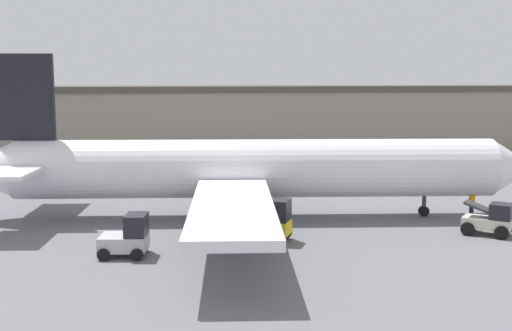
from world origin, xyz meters
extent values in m
plane|color=slate|center=(0.00, 0.00, 0.00)|extent=(400.00, 400.00, 0.00)
cube|color=gray|center=(10.12, 33.10, 3.94)|extent=(92.62, 14.43, 7.88)
cube|color=#47423D|center=(10.12, 33.10, 8.23)|extent=(92.62, 14.72, 0.70)
cylinder|color=white|center=(0.00, 0.00, 3.38)|extent=(32.29, 9.24, 3.93)
cube|color=white|center=(0.07, 10.03, 2.69)|extent=(6.88, 16.37, 0.50)
cube|color=white|center=(-3.24, -9.50, 2.69)|extent=(6.88, 16.37, 0.50)
cylinder|color=#B7B7BC|center=(-0.32, 7.68, 1.19)|extent=(3.50, 2.70, 2.20)
cylinder|color=#B7B7BC|center=(-2.84, -7.15, 1.19)|extent=(3.50, 2.70, 2.20)
cube|color=black|center=(-15.04, 2.55, 8.17)|extent=(3.97, 1.02, 5.66)
cube|color=white|center=(-14.32, 6.81, 3.77)|extent=(4.28, 5.24, 0.24)
cube|color=white|center=(-15.76, -1.71, 3.77)|extent=(4.28, 5.24, 0.24)
cylinder|color=#38383D|center=(11.39, -1.93, 0.71)|extent=(0.28, 0.28, 1.41)
cylinder|color=black|center=(11.39, -1.93, 0.35)|extent=(0.75, 0.46, 0.70)
cylinder|color=#38383D|center=(-2.01, -2.25, 0.71)|extent=(0.28, 0.28, 1.41)
cylinder|color=black|center=(-2.01, -2.25, 0.45)|extent=(0.95, 0.50, 0.90)
cylinder|color=#38383D|center=(-1.15, 2.79, 0.71)|extent=(0.28, 0.28, 1.41)
cylinder|color=black|center=(-1.15, 2.79, 0.45)|extent=(0.95, 0.50, 0.90)
cylinder|color=#1E2338|center=(14.27, -3.14, 0.44)|extent=(0.29, 0.29, 0.88)
cylinder|color=orange|center=(14.27, -3.14, 1.23)|extent=(0.40, 0.40, 0.70)
sphere|color=tan|center=(14.27, -3.14, 1.71)|extent=(0.26, 0.26, 0.26)
cube|color=yellow|center=(-0.74, -6.36, 0.83)|extent=(3.19, 2.74, 0.86)
cube|color=black|center=(-0.06, -6.72, 1.87)|extent=(1.76, 1.88, 1.22)
cylinder|color=black|center=(-0.28, -7.54, 0.40)|extent=(0.84, 0.62, 0.81)
cylinder|color=black|center=(0.49, -6.07, 0.40)|extent=(0.84, 0.62, 0.81)
cylinder|color=black|center=(-1.97, -6.65, 0.40)|extent=(0.84, 0.62, 0.81)
cylinder|color=black|center=(-1.20, -5.18, 0.40)|extent=(0.84, 0.62, 0.81)
cube|color=beige|center=(12.67, -7.67, 0.73)|extent=(3.08, 2.98, 0.65)
cube|color=black|center=(13.25, -8.18, 1.52)|extent=(1.82, 1.83, 0.93)
cube|color=#333333|center=(12.30, -7.34, 1.66)|extent=(2.00, 1.94, 0.68)
cylinder|color=black|center=(12.88, -8.88, 0.41)|extent=(0.79, 0.75, 0.81)
cylinder|color=black|center=(13.90, -7.74, 0.41)|extent=(0.79, 0.75, 0.81)
cylinder|color=black|center=(11.44, -7.60, 0.41)|extent=(0.79, 0.75, 0.81)
cylinder|color=black|center=(12.45, -6.46, 0.41)|extent=(0.79, 0.75, 0.81)
cube|color=#B2B2B7|center=(-8.85, -7.93, 0.73)|extent=(2.80, 2.35, 0.80)
cube|color=black|center=(-8.17, -8.07, 1.69)|extent=(1.41, 1.88, 1.14)
cylinder|color=black|center=(-8.19, -9.03, 0.33)|extent=(0.70, 0.41, 0.66)
cylinder|color=black|center=(-7.81, -7.19, 0.33)|extent=(0.70, 0.41, 0.66)
cylinder|color=black|center=(-9.89, -8.68, 0.33)|extent=(0.70, 0.41, 0.66)
cylinder|color=black|center=(-9.50, -6.83, 0.33)|extent=(0.70, 0.41, 0.66)
camera|label=1|loc=(-8.74, -41.89, 9.34)|focal=45.00mm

